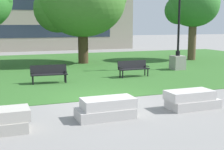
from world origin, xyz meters
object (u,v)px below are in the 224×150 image
(lamp_post_right, at_px, (178,53))
(park_bench_far_right, at_px, (49,73))
(concrete_block_left, at_px, (106,108))
(concrete_block_right, at_px, (191,100))
(park_bench_near_left, at_px, (133,67))

(lamp_post_right, bearing_deg, park_bench_far_right, -167.87)
(concrete_block_left, distance_m, lamp_post_right, 11.63)
(concrete_block_left, relative_size, park_bench_far_right, 1.00)
(park_bench_far_right, bearing_deg, concrete_block_left, -83.97)
(concrete_block_right, relative_size, park_bench_far_right, 1.03)
(park_bench_far_right, bearing_deg, park_bench_near_left, 3.40)
(concrete_block_left, bearing_deg, concrete_block_right, 0.66)
(concrete_block_left, relative_size, concrete_block_right, 0.97)
(park_bench_near_left, height_order, park_bench_far_right, same)
(concrete_block_left, distance_m, concrete_block_right, 3.18)
(concrete_block_left, bearing_deg, lamp_post_right, 46.61)
(park_bench_far_right, relative_size, lamp_post_right, 0.34)
(concrete_block_left, distance_m, park_bench_near_left, 7.97)
(park_bench_near_left, relative_size, park_bench_far_right, 1.00)
(lamp_post_right, bearing_deg, concrete_block_left, -133.39)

